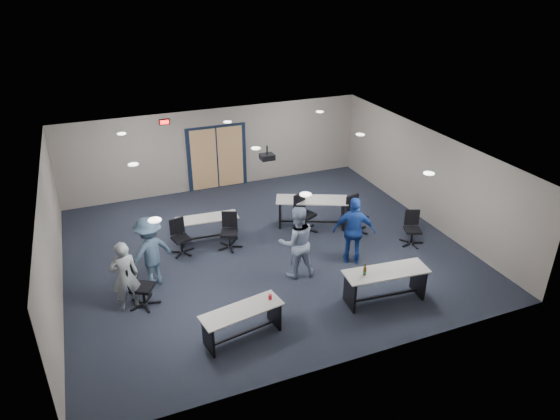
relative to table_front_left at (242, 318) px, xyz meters
name	(u,v)px	position (x,y,z in m)	size (l,w,h in m)	color
floor	(264,249)	(1.60, 3.09, -0.47)	(10.00, 10.00, 0.00)	black
back_wall	(216,149)	(1.60, 7.59, 0.88)	(10.00, 0.04, 2.70)	gray
front_wall	(350,304)	(1.60, -1.41, 0.88)	(10.00, 0.04, 2.70)	gray
left_wall	(51,240)	(-3.40, 3.09, 0.88)	(0.04, 9.00, 2.70)	gray
right_wall	(426,176)	(6.60, 3.09, 0.88)	(0.04, 9.00, 2.70)	gray
ceiling	(263,153)	(1.60, 3.09, 2.23)	(10.00, 9.00, 0.04)	white
double_door	(217,158)	(1.60, 7.55, 0.58)	(2.00, 0.07, 2.20)	black
exit_sign	(164,122)	(0.00, 7.53, 1.98)	(0.32, 0.07, 0.18)	black
ceiling_projector	(267,157)	(1.90, 3.59, 1.94)	(0.35, 0.32, 0.37)	black
ceiling_can_lights	(259,151)	(1.60, 3.34, 2.20)	(6.24, 5.74, 0.02)	white
table_front_left	(242,318)	(0.00, 0.00, 0.00)	(1.76, 0.85, 0.79)	#ABAAA2
table_front_right	(385,280)	(3.33, 0.01, 0.06)	(1.95, 0.82, 1.05)	#ABAAA2
table_back_left	(207,225)	(0.36, 4.17, -0.01)	(1.70, 0.67, 0.68)	#ABAAA2
table_back_right	(312,207)	(3.35, 3.89, 0.09)	(2.12, 1.44, 0.82)	#ABAAA2
chair_back_a	(181,237)	(-0.46, 3.72, 0.00)	(0.59, 0.59, 0.94)	black
chair_back_b	(229,231)	(0.78, 3.53, 0.02)	(0.61, 0.61, 0.97)	black
chair_back_c	(305,213)	(3.04, 3.64, 0.07)	(0.68, 0.68, 1.09)	black
chair_back_d	(357,215)	(4.36, 3.05, 0.06)	(0.66, 0.66, 1.05)	black
chair_loose_left	(142,286)	(-1.70, 1.83, 0.04)	(0.64, 0.64, 1.02)	black
chair_loose_right	(413,229)	(5.40, 1.88, 0.00)	(0.59, 0.59, 0.93)	black
person_gray	(125,276)	(-2.03, 1.85, 0.36)	(0.61, 0.40, 1.66)	gray
person_lightblue	(297,242)	(1.91, 1.67, 0.45)	(0.89, 0.69, 1.83)	#95A5C6
person_navy	(354,231)	(3.47, 1.70, 0.42)	(1.04, 0.43, 1.78)	#1C409F
person_back	(150,252)	(-1.38, 2.57, 0.40)	(1.13, 0.65, 1.75)	#3E566F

